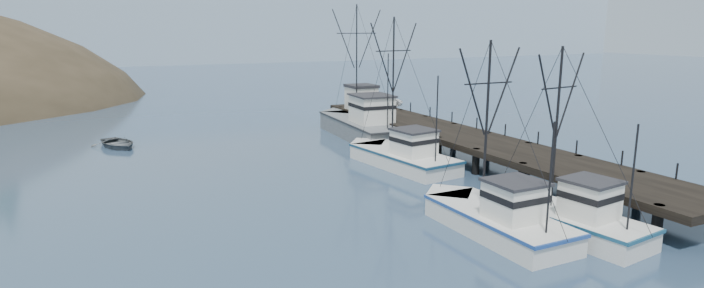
% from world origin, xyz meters
% --- Properties ---
extents(ground, '(400.00, 400.00, 0.00)m').
position_xyz_m(ground, '(0.00, 0.00, 0.00)').
color(ground, navy).
rests_on(ground, ground).
extents(pier, '(6.00, 44.00, 2.00)m').
position_xyz_m(pier, '(14.00, 16.00, 1.69)').
color(pier, black).
rests_on(pier, ground).
extents(distant_ridge, '(360.00, 40.00, 26.00)m').
position_xyz_m(distant_ridge, '(10.00, 170.00, 0.00)').
color(distant_ridge, '#9EB2C6').
rests_on(distant_ridge, ground).
extents(trawler_near, '(4.42, 10.18, 10.41)m').
position_xyz_m(trawler_near, '(8.08, -0.89, 0.82)').
color(trawler_near, silver).
rests_on(trawler_near, ground).
extents(trawler_mid, '(3.73, 10.69, 10.72)m').
position_xyz_m(trawler_mid, '(4.57, 0.76, 0.82)').
color(trawler_mid, silver).
rests_on(trawler_mid, ground).
extents(trawler_far, '(5.16, 12.11, 12.20)m').
position_xyz_m(trawler_far, '(7.52, 15.72, 0.82)').
color(trawler_far, silver).
rests_on(trawler_far, ground).
extents(work_vessel, '(5.78, 16.54, 13.68)m').
position_xyz_m(work_vessel, '(10.27, 27.99, 1.23)').
color(work_vessel, slate).
rests_on(work_vessel, ground).
extents(pier_shed, '(3.00, 3.20, 2.80)m').
position_xyz_m(pier_shed, '(12.69, 33.11, 3.42)').
color(pier_shed, silver).
rests_on(pier_shed, pier).
extents(pickup_truck, '(5.89, 3.86, 1.51)m').
position_xyz_m(pickup_truck, '(15.50, 34.00, 2.75)').
color(pickup_truck, white).
rests_on(pickup_truck, pier).
extents(motorboat, '(5.20, 6.19, 1.10)m').
position_xyz_m(motorboat, '(-12.80, 33.38, 0.00)').
color(motorboat, '#4F5458').
rests_on(motorboat, ground).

